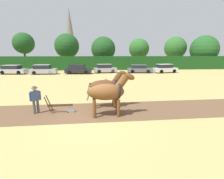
% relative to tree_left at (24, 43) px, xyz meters
% --- Properties ---
extents(ground_plane, '(240.00, 240.00, 0.00)m').
position_rel_tree_left_xyz_m(ground_plane, '(16.07, -33.11, -5.57)').
color(ground_plane, tan).
extents(plowed_furrow_strip, '(35.78, 4.55, 0.01)m').
position_rel_tree_left_xyz_m(plowed_furrow_strip, '(11.35, -32.01, -5.57)').
color(plowed_furrow_strip, brown).
rests_on(plowed_furrow_strip, ground).
extents(hedgerow, '(70.62, 1.91, 2.80)m').
position_rel_tree_left_xyz_m(hedgerow, '(16.07, -4.97, -4.17)').
color(hedgerow, '#194719').
rests_on(hedgerow, ground).
extents(tree_left, '(4.67, 4.67, 7.94)m').
position_rel_tree_left_xyz_m(tree_left, '(0.00, 0.00, 0.00)').
color(tree_left, brown).
rests_on(tree_left, ground).
extents(tree_center_left, '(5.58, 5.58, 7.84)m').
position_rel_tree_left_xyz_m(tree_center_left, '(9.45, 0.18, -0.54)').
color(tree_center_left, '#423323').
rests_on(tree_center_left, ground).
extents(tree_center, '(5.65, 5.65, 7.21)m').
position_rel_tree_left_xyz_m(tree_center, '(17.82, 0.02, -1.19)').
color(tree_center, '#423323').
rests_on(tree_center, ground).
extents(tree_center_right, '(4.86, 4.86, 6.90)m').
position_rel_tree_left_xyz_m(tree_center_right, '(26.43, 0.64, -1.12)').
color(tree_center_right, '#4C3823').
rests_on(tree_center_right, ground).
extents(tree_right, '(5.45, 5.45, 7.45)m').
position_rel_tree_left_xyz_m(tree_right, '(35.75, 1.22, -0.86)').
color(tree_right, '#4C3823').
rests_on(tree_right, ground).
extents(tree_far_right, '(6.51, 6.51, 7.56)m').
position_rel_tree_left_xyz_m(tree_far_right, '(41.76, -1.35, -1.28)').
color(tree_far_right, '#4C3823').
rests_on(tree_far_right, ground).
extents(church_spire, '(2.93, 2.93, 19.00)m').
position_rel_tree_left_xyz_m(church_spire, '(6.93, 23.22, 4.37)').
color(church_spire, gray).
rests_on(church_spire, ground).
extents(draft_horse_lead_left, '(2.71, 0.99, 2.43)m').
position_rel_tree_left_xyz_m(draft_horse_lead_left, '(16.84, -32.65, -4.22)').
color(draft_horse_lead_left, brown).
rests_on(draft_horse_lead_left, ground).
extents(draft_horse_lead_right, '(2.69, 0.95, 2.39)m').
position_rel_tree_left_xyz_m(draft_horse_lead_right, '(16.80, -31.05, -4.24)').
color(draft_horse_lead_right, '#513319').
rests_on(draft_horse_lead_right, ground).
extents(plow, '(1.65, 0.47, 1.13)m').
position_rel_tree_left_xyz_m(plow, '(14.23, -31.93, -5.25)').
color(plow, '#4C331E').
rests_on(plow, ground).
extents(farmer_at_plow, '(0.54, 0.42, 1.59)m').
position_rel_tree_left_xyz_m(farmer_at_plow, '(12.75, -31.93, -4.66)').
color(farmer_at_plow, '#4C4C4C').
rests_on(farmer_at_plow, ground).
extents(farmer_beside_team, '(0.25, 0.65, 1.60)m').
position_rel_tree_left_xyz_m(farmer_beside_team, '(16.89, -29.05, -4.65)').
color(farmer_beside_team, '#28334C').
rests_on(farmer_beside_team, ground).
extents(parked_car_left, '(4.40, 2.21, 1.50)m').
position_rel_tree_left_xyz_m(parked_car_left, '(2.37, -11.60, -4.85)').
color(parked_car_left, '#A8A8B2').
rests_on(parked_car_left, ground).
extents(parked_car_center_left, '(4.20, 1.87, 1.57)m').
position_rel_tree_left_xyz_m(parked_car_center_left, '(7.42, -12.13, -4.82)').
color(parked_car_center_left, '#9E9EA8').
rests_on(parked_car_center_left, ground).
extents(parked_car_center, '(4.41, 2.04, 1.57)m').
position_rel_tree_left_xyz_m(parked_car_center, '(13.08, -12.07, -4.82)').
color(parked_car_center, black).
rests_on(parked_car_center, ground).
extents(parked_car_center_right, '(4.14, 2.33, 1.54)m').
position_rel_tree_left_xyz_m(parked_car_center_right, '(17.64, -10.99, -4.83)').
color(parked_car_center_right, '#9E9EA8').
rests_on(parked_car_center_right, ground).
extents(parked_car_right, '(4.46, 2.20, 1.44)m').
position_rel_tree_left_xyz_m(parked_car_right, '(23.71, -11.56, -4.88)').
color(parked_car_right, '#565B66').
rests_on(parked_car_right, ground).
extents(parked_car_far_right, '(4.36, 2.51, 1.54)m').
position_rel_tree_left_xyz_m(parked_car_far_right, '(28.26, -11.82, -4.83)').
color(parked_car_far_right, silver).
rests_on(parked_car_far_right, ground).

